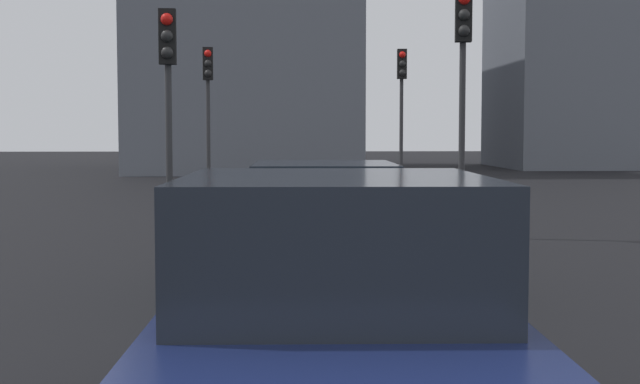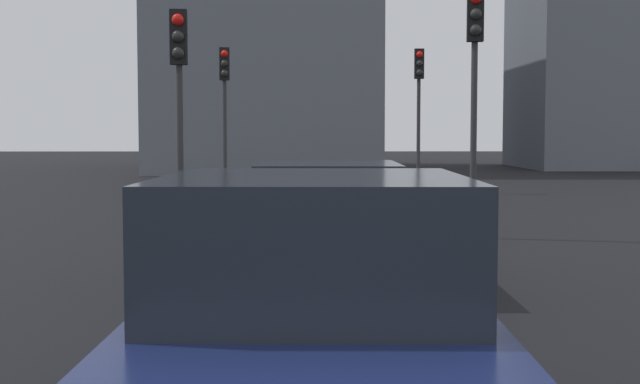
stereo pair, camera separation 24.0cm
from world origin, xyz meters
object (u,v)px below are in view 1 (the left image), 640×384
Objects in this scene: traffic_light_near_right at (168,75)px; traffic_light_far_right at (208,90)px; car_navy_second at (334,331)px; traffic_light_far_left at (402,90)px; car_teal_lead at (324,227)px; traffic_light_near_left at (463,61)px.

traffic_light_near_right is 9.83m from traffic_light_far_right.
traffic_light_near_right is 0.92× the size of traffic_light_far_right.
traffic_light_far_left reaches higher than car_navy_second.
car_teal_lead is 1.19× the size of traffic_light_near_right.
traffic_light_far_right is (14.02, 2.56, 2.28)m from car_teal_lead.
traffic_light_near_right reaches higher than car_navy_second.
traffic_light_far_left reaches higher than traffic_light_far_right.
traffic_light_far_left is 1.04× the size of traffic_light_far_right.
car_teal_lead is 5.62m from car_navy_second.
car_navy_second is 19.90m from traffic_light_far_right.
traffic_light_near_left is at bearing 93.28° from traffic_light_near_right.
car_teal_lead is 14.44m from traffic_light_far_right.
traffic_light_near_right is at bearing -77.70° from traffic_light_near_left.
traffic_light_far_right is (9.27, 5.19, -0.08)m from traffic_light_near_left.
car_navy_second is 1.08× the size of traffic_light_near_right.
traffic_light_near_left is at bearing -2.02° from traffic_light_far_left.
car_navy_second is 22.14m from traffic_light_far_left.
traffic_light_near_right is 13.16m from traffic_light_far_left.
car_navy_second is 0.95× the size of traffic_light_far_left.
traffic_light_near_right is 0.89× the size of traffic_light_far_left.
traffic_light_near_left is 5.05m from traffic_light_near_right.
traffic_light_near_left reaches higher than car_teal_lead.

